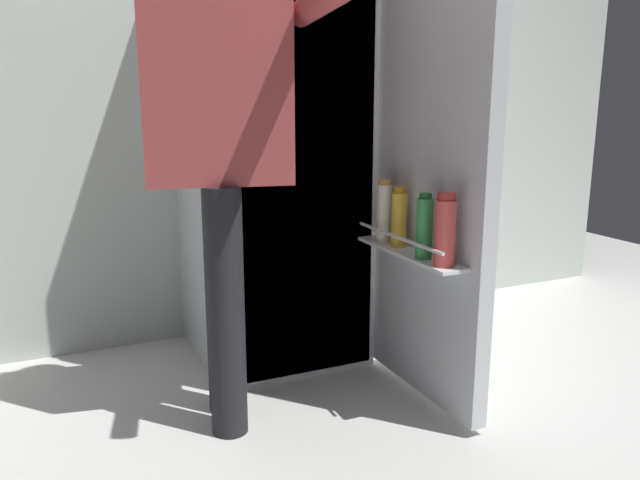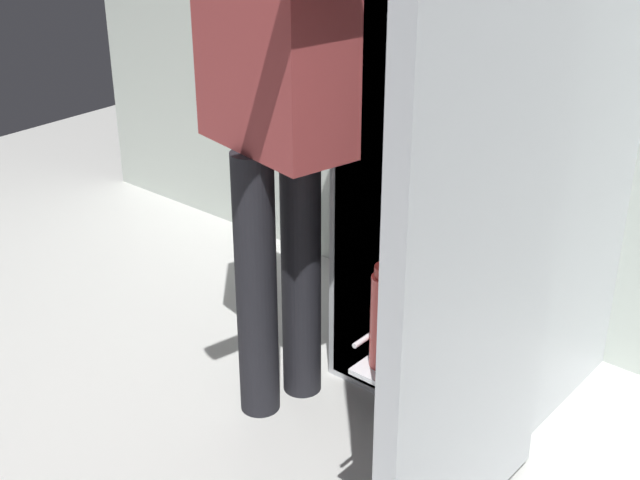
% 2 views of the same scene
% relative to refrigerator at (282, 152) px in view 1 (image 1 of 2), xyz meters
% --- Properties ---
extents(ground_plane, '(6.59, 6.59, 0.00)m').
position_rel_refrigerator_xyz_m(ground_plane, '(-0.03, -0.51, -0.88)').
color(ground_plane, silver).
extents(kitchen_wall, '(4.40, 0.10, 2.48)m').
position_rel_refrigerator_xyz_m(kitchen_wall, '(-0.03, 0.43, 0.36)').
color(kitchen_wall, beige).
rests_on(kitchen_wall, ground_plane).
extents(refrigerator, '(0.72, 1.30, 1.77)m').
position_rel_refrigerator_xyz_m(refrigerator, '(0.00, 0.00, 0.00)').
color(refrigerator, silver).
rests_on(refrigerator, ground_plane).
extents(person, '(0.56, 0.82, 1.66)m').
position_rel_refrigerator_xyz_m(person, '(-0.38, -0.46, 0.12)').
color(person, black).
rests_on(person, ground_plane).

